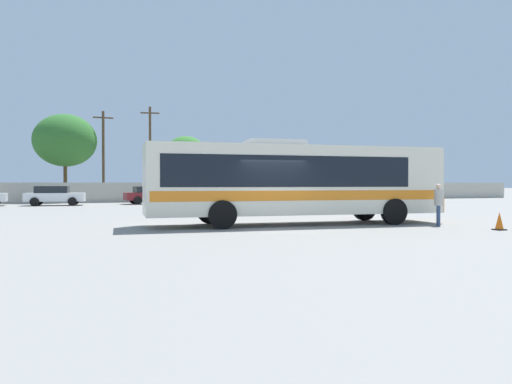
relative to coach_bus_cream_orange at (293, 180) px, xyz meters
The scene contains 12 objects.
ground_plane 9.45m from the coach_bus_cream_orange, 97.92° to the left, with size 300.00×300.00×0.00m, color gray.
perimeter_wall 26.66m from the coach_bus_cream_orange, 92.75° to the left, with size 80.00×0.30×1.74m, color #B2AD9E.
coach_bus_cream_orange is the anchor object (origin of this frame).
attendant_by_bus_door 5.70m from the coach_bus_cream_orange, 25.74° to the right, with size 0.46×0.46×1.62m.
parked_car_second_white 23.95m from the coach_bus_cream_orange, 114.39° to the left, with size 4.33×2.27×1.46m.
parked_car_third_maroon 22.48m from the coach_bus_cream_orange, 96.70° to the left, with size 4.48×2.29×1.42m.
utility_pole_near 30.53m from the coach_bus_cream_orange, 93.16° to the left, with size 1.80×0.41×9.09m.
utility_pole_far 29.90m from the coach_bus_cream_orange, 101.73° to the left, with size 1.80×0.27×8.29m.
roadside_tree_midleft 31.11m from the coach_bus_cream_orange, 107.58° to the left, with size 5.54×5.54×7.89m.
roadside_tree_midright 31.79m from the coach_bus_cream_orange, 86.27° to the left, with size 4.23×4.23×6.48m.
roadside_tree_right 33.90m from the coach_bus_cream_orange, 80.01° to the left, with size 3.78×3.78×5.17m.
traffic_cone_on_apron 7.62m from the coach_bus_cream_orange, 38.37° to the right, with size 0.36×0.36×0.64m.
Camera 1 is at (-6.68, -17.19, 1.63)m, focal length 34.51 mm.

